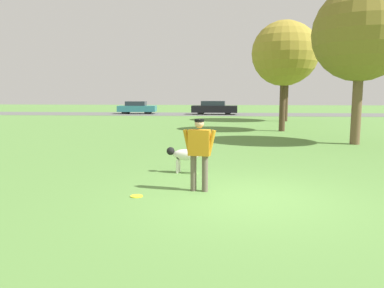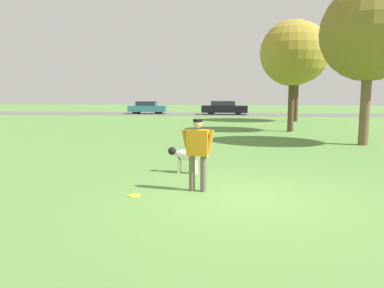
# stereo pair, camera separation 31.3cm
# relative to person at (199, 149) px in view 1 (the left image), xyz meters

# --- Properties ---
(ground_plane) EXTENTS (120.00, 120.00, 0.00)m
(ground_plane) POSITION_rel_person_xyz_m (1.03, -0.50, -0.92)
(ground_plane) COLOR #56843D
(far_road_strip) EXTENTS (120.00, 6.00, 0.01)m
(far_road_strip) POSITION_rel_person_xyz_m (1.03, 29.65, -0.91)
(far_road_strip) COLOR #5B5B59
(far_road_strip) RESTS_ON ground_plane
(person) EXTENTS (0.72, 0.28, 1.56)m
(person) POSITION_rel_person_xyz_m (0.00, 0.00, 0.00)
(person) COLOR #665B4C
(person) RESTS_ON ground_plane
(dog) EXTENTS (1.11, 0.42, 0.68)m
(dog) POSITION_rel_person_xyz_m (-0.51, 1.81, -0.45)
(dog) COLOR silver
(dog) RESTS_ON ground_plane
(frisbee) EXTENTS (0.26, 0.26, 0.02)m
(frisbee) POSITION_rel_person_xyz_m (-1.25, -0.54, -0.91)
(frisbee) COLOR yellow
(frisbee) RESTS_ON ground_plane
(tree_near_right) EXTENTS (3.82, 3.82, 6.38)m
(tree_near_right) POSITION_rel_person_xyz_m (5.96, 7.98, 3.52)
(tree_near_right) COLOR brown
(tree_near_right) RESTS_ON ground_plane
(tree_far_right) EXTENTS (4.53, 4.53, 7.28)m
(tree_far_right) POSITION_rel_person_xyz_m (5.25, 20.76, 4.09)
(tree_far_right) COLOR #4C3826
(tree_far_right) RESTS_ON ground_plane
(tree_mid_center) EXTENTS (3.51, 3.51, 5.99)m
(tree_mid_center) POSITION_rel_person_xyz_m (3.80, 13.21, 3.30)
(tree_mid_center) COLOR #4C3826
(tree_mid_center) RESTS_ON ground_plane
(parked_car_teal) EXTENTS (3.90, 1.94, 1.28)m
(parked_car_teal) POSITION_rel_person_xyz_m (-8.18, 29.82, -0.28)
(parked_car_teal) COLOR teal
(parked_car_teal) RESTS_ON ground_plane
(parked_car_black) EXTENTS (4.54, 1.95, 1.34)m
(parked_car_black) POSITION_rel_person_xyz_m (-0.29, 29.26, -0.26)
(parked_car_black) COLOR black
(parked_car_black) RESTS_ON ground_plane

